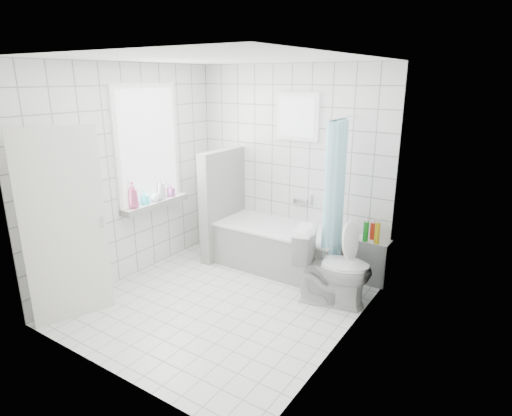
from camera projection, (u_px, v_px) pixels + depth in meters
The scene contains 19 objects.
ground at pixel (223, 301), 4.84m from camera, with size 3.00×3.00×0.00m, color white.
ceiling at pixel (217, 58), 4.08m from camera, with size 3.00×3.00×0.00m, color white.
wall_back at pixel (290, 166), 5.66m from camera, with size 2.80×0.02×2.60m, color white.
wall_front at pixel (100, 231), 3.26m from camera, with size 2.80×0.02×2.60m, color white.
wall_left at pixel (129, 174), 5.20m from camera, with size 0.02×3.00×2.60m, color white.
wall_right at pixel (347, 212), 3.73m from camera, with size 0.02×3.00×2.60m, color white.
window_left at pixel (149, 147), 5.33m from camera, with size 0.01×0.90×1.40m, color white.
window_back at pixel (296, 117), 5.38m from camera, with size 0.50×0.01×0.50m, color white.
window_sill at pixel (155, 204), 5.52m from camera, with size 0.18×1.02×0.08m, color white.
door at pixel (65, 227), 4.24m from camera, with size 0.04×0.80×2.00m, color silver.
bathtub at pixel (280, 247), 5.61m from camera, with size 1.67×0.77×0.58m.
partition_wall at pixel (223, 204), 5.91m from camera, with size 0.15×0.85×1.50m, color white.
tiled_ledge at pixel (372, 261), 5.22m from camera, with size 0.40×0.24×0.55m, color white.
toilet at pixel (333, 267), 4.70m from camera, with size 0.48×0.84×0.86m, color white.
curtain_rod at pixel (343, 118), 4.68m from camera, with size 0.02×0.02×0.80m, color silver.
shower_curtain at pixel (334, 200), 4.84m from camera, with size 0.14×0.48×1.78m, color #52D4F2, non-canonical shape.
tub_faucet at pixel (300, 202), 5.66m from camera, with size 0.18×0.06×0.06m, color silver.
sill_bottles at pixel (149, 193), 5.38m from camera, with size 0.17×0.76×0.33m.
ledge_bottles at pixel (372, 232), 5.07m from camera, with size 0.20×0.18×0.26m.
Camera 1 is at (2.68, -3.41, 2.43)m, focal length 30.00 mm.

